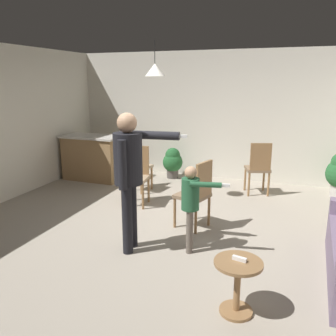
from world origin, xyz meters
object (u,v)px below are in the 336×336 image
Objects in this scene: kitchen_counter at (93,157)px; dining_chair_centre_back at (135,163)px; person_adult at (129,168)px; potted_plant_corner at (173,161)px; side_table_by_couch at (237,281)px; spare_remote_on_table at (240,259)px; dining_chair_spare at (258,166)px; person_child at (191,199)px; dining_chair_by_counter at (137,173)px; dining_chair_near_wall at (197,192)px.

dining_chair_centre_back reaches higher than kitchen_counter.
person_adult is 2.59× the size of potted_plant_corner.
spare_remote_on_table is at bearing 74.31° from side_table_by_couch.
dining_chair_centre_back is at bearing 128.99° from spare_remote_on_table.
side_table_by_couch is 0.52× the size of dining_chair_centre_back.
potted_plant_corner is 5.14× the size of spare_remote_on_table.
person_adult is at bearing -79.39° from potted_plant_corner.
spare_remote_on_table is at bearing 49.17° from dining_chair_centre_back.
dining_chair_spare is (3.46, 0.13, 0.07)m from kitchen_counter.
person_child is 1.10× the size of dining_chair_centre_back.
dining_chair_spare is 7.69× the size of spare_remote_on_table.
kitchen_counter is at bearing 136.78° from spare_remote_on_table.
person_adult is at bearing -50.45° from kitchen_counter.
spare_remote_on_table is (0.01, 0.02, 0.21)m from side_table_by_couch.
dining_chair_spare is (2.27, 0.52, 0.00)m from dining_chair_centre_back.
person_adult reaches higher than dining_chair_by_counter.
dining_chair_spare is (0.54, 2.58, -0.14)m from person_child.
dining_chair_centre_back is (-1.73, 2.06, -0.14)m from person_child.
kitchen_counter is at bearing -97.85° from dining_chair_centre_back.
dining_chair_near_wall is (1.25, -0.64, 0.00)m from dining_chair_by_counter.
person_adult is at bearing 164.79° from dining_chair_near_wall.
side_table_by_couch is 0.52× the size of dining_chair_by_counter.
dining_chair_by_counter is 0.79m from dining_chair_centre_back.
dining_chair_near_wall reaches higher than side_table_by_couch.
person_child is at bearing 126.88° from spare_remote_on_table.
kitchen_counter is at bearing 74.97° from dining_chair_near_wall.
person_adult is 1.73× the size of dining_chair_spare.
kitchen_counter is 1.26× the size of dining_chair_spare.
dining_chair_spare is at bearing 93.25° from side_table_by_couch.
person_child reaches higher than side_table_by_couch.
person_adult is 3.11m from dining_chair_spare.
side_table_by_couch is at bearing -105.69° from spare_remote_on_table.
kitchen_counter is 5.03m from spare_remote_on_table.
spare_remote_on_table is (0.87, -1.71, -0.01)m from dining_chair_near_wall.
side_table_by_couch is (3.66, -3.46, -0.15)m from kitchen_counter.
potted_plant_corner is (0.39, 1.07, -0.18)m from dining_chair_centre_back.
kitchen_counter is 3.82m from person_child.
dining_chair_spare is (1.91, 1.22, 0.00)m from dining_chair_by_counter.
dining_chair_centre_back is (-0.36, 0.71, 0.00)m from dining_chair_by_counter.
person_adult is 13.29× the size of spare_remote_on_table.
person_child reaches higher than dining_chair_spare.
kitchen_counter is 1.25m from dining_chair_centre_back.
dining_chair_by_counter reaches higher than spare_remote_on_table.
dining_chair_by_counter is 2.27m from dining_chair_spare.
person_adult is at bearing 152.11° from spare_remote_on_table.
dining_chair_near_wall is 1.00× the size of dining_chair_spare.
dining_chair_near_wall is (-0.13, 0.71, -0.14)m from person_child.
person_child reaches higher than potted_plant_corner.
side_table_by_couch is 4.64m from potted_plant_corner.
spare_remote_on_table is at bearing 123.91° from dining_chair_by_counter.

